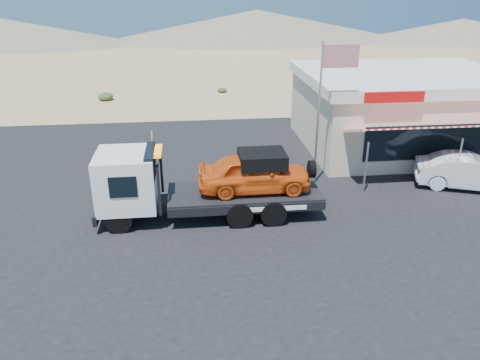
{
  "coord_description": "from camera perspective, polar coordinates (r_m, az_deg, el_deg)",
  "views": [
    {
      "loc": [
        -0.63,
        -13.79,
        8.2
      ],
      "look_at": [
        1.13,
        1.73,
        1.5
      ],
      "focal_mm": 35.0,
      "sensor_mm": 36.0,
      "label": 1
    }
  ],
  "objects": [
    {
      "name": "jerky_store",
      "position": [
        26.09,
        19.2,
        8.17
      ],
      "size": [
        10.4,
        9.97,
        3.9
      ],
      "color": "beige",
      "rests_on": "asphalt_lot"
    },
    {
      "name": "flagpole",
      "position": [
        19.63,
        10.33,
        9.79
      ],
      "size": [
        1.55,
        0.1,
        6.0
      ],
      "color": "#99999E",
      "rests_on": "asphalt_lot"
    },
    {
      "name": "ground",
      "position": [
        16.06,
        -3.34,
        -7.53
      ],
      "size": [
        120.0,
        120.0,
        0.0
      ],
      "primitive_type": "plane",
      "color": "#998157",
      "rests_on": "ground"
    },
    {
      "name": "asphalt_lot",
      "position": [
        18.87,
        2.2,
        -2.53
      ],
      "size": [
        32.0,
        24.0,
        0.02
      ],
      "primitive_type": "cube",
      "color": "black",
      "rests_on": "ground"
    },
    {
      "name": "distant_hills",
      "position": [
        69.82,
        -14.64,
        17.33
      ],
      "size": [
        126.0,
        48.0,
        4.2
      ],
      "color": "#726B59",
      "rests_on": "ground"
    },
    {
      "name": "tow_truck",
      "position": [
        17.14,
        -4.48,
        -0.03
      ],
      "size": [
        8.09,
        2.4,
        2.7
      ],
      "color": "black",
      "rests_on": "asphalt_lot"
    },
    {
      "name": "white_sedan",
      "position": [
        21.98,
        26.2,
        0.88
      ],
      "size": [
        4.6,
        2.9,
        1.43
      ],
      "primitive_type": "imported",
      "rotation": [
        0.0,
        0.0,
        1.22
      ],
      "color": "silver",
      "rests_on": "asphalt_lot"
    }
  ]
}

